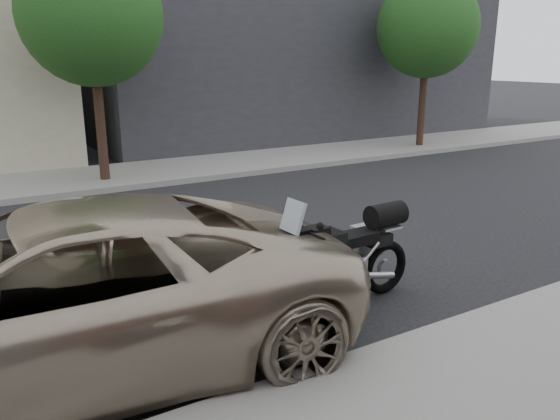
% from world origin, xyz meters
% --- Properties ---
extents(ground, '(120.00, 120.00, 0.00)m').
position_xyz_m(ground, '(0.00, 0.00, 0.00)').
color(ground, black).
rests_on(ground, ground).
extents(far_sidewalk, '(44.00, 3.00, 0.15)m').
position_xyz_m(far_sidewalk, '(0.00, -6.50, 0.07)').
color(far_sidewalk, gray).
rests_on(far_sidewalk, ground).
extents(far_building_dark, '(16.00, 11.00, 7.00)m').
position_xyz_m(far_building_dark, '(-7.00, -13.50, 3.50)').
color(far_building_dark, '#2C2C32').
rests_on(far_building_dark, ground).
extents(street_tree_left, '(3.40, 3.40, 5.70)m').
position_xyz_m(street_tree_left, '(-9.00, -6.00, 4.14)').
color(street_tree_left, '#352118').
rests_on(street_tree_left, far_sidewalk).
extents(street_tree_mid, '(3.40, 3.40, 5.70)m').
position_xyz_m(street_tree_mid, '(2.00, -6.00, 4.14)').
color(street_tree_mid, '#352118').
rests_on(street_tree_mid, far_sidewalk).
extents(motorcycle, '(2.47, 0.88, 1.56)m').
position_xyz_m(motorcycle, '(0.98, 2.79, 0.67)').
color(motorcycle, black).
rests_on(motorcycle, ground).
extents(minivan, '(6.48, 3.44, 1.73)m').
position_xyz_m(minivan, '(4.55, 2.60, 0.87)').
color(minivan, '#B4A38C').
rests_on(minivan, ground).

